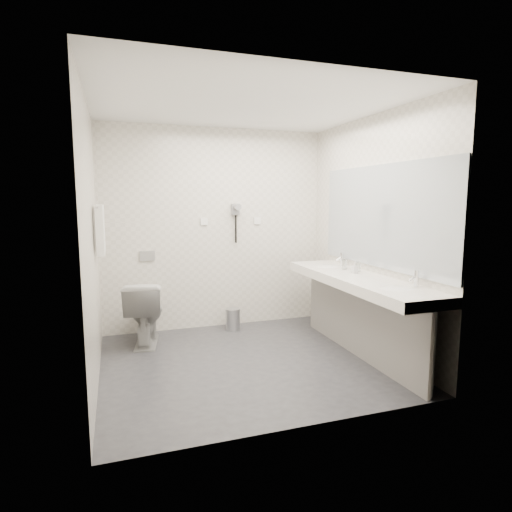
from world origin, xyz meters
name	(u,v)px	position (x,y,z in m)	size (l,w,h in m)	color
floor	(247,362)	(0.00, 0.00, 0.00)	(2.80, 2.80, 0.00)	#2E2E34
ceiling	(246,104)	(0.00, 0.00, 2.50)	(2.80, 2.80, 0.00)	white
wall_back	(216,229)	(0.00, 1.30, 1.25)	(2.80, 2.80, 0.00)	silver
wall_front	(303,255)	(0.00, -1.30, 1.25)	(2.80, 2.80, 0.00)	silver
wall_left	(92,243)	(-1.40, 0.00, 1.25)	(2.60, 2.60, 0.00)	silver
wall_right	(371,234)	(1.40, 0.00, 1.25)	(2.60, 2.60, 0.00)	silver
vanity_counter	(357,280)	(1.12, -0.20, 0.80)	(0.55, 2.20, 0.10)	white
vanity_panel	(358,321)	(1.15, -0.20, 0.38)	(0.03, 2.15, 0.75)	gray
vanity_post_near	(431,355)	(1.18, -1.24, 0.38)	(0.06, 0.06, 0.75)	silver
vanity_post_far	(315,298)	(1.18, 0.84, 0.38)	(0.06, 0.06, 0.75)	silver
mirror	(381,216)	(1.39, -0.20, 1.45)	(0.02, 2.20, 1.05)	#B2BCC6
basin_near	(398,290)	(1.12, -0.85, 0.83)	(0.40, 0.31, 0.05)	white
basin_far	(327,267)	(1.12, 0.45, 0.83)	(0.40, 0.31, 0.05)	white
faucet_near	(416,279)	(1.32, -0.85, 0.92)	(0.04, 0.04, 0.15)	silver
faucet_far	(342,259)	(1.32, 0.45, 0.92)	(0.04, 0.04, 0.15)	silver
soap_bottle_a	(355,268)	(1.17, -0.07, 0.91)	(0.05, 0.05, 0.12)	beige
glass_left	(358,267)	(1.27, 0.02, 0.90)	(0.06, 0.06, 0.10)	silver
glass_right	(345,264)	(1.21, 0.20, 0.90)	(0.06, 0.06, 0.11)	silver
toilet	(145,312)	(-0.92, 0.89, 0.36)	(0.41, 0.71, 0.72)	white
flush_plate	(147,256)	(-0.85, 1.29, 0.95)	(0.18, 0.02, 0.12)	#B2B5BA
pedal_bin	(233,320)	(0.15, 1.05, 0.13)	(0.18, 0.18, 0.26)	#B2B5BA
bin_lid	(233,309)	(0.15, 1.05, 0.26)	(0.18, 0.18, 0.01)	#B2B5BA
towel_rail	(98,207)	(-1.35, 0.55, 1.55)	(0.02, 0.02, 0.62)	silver
towel_near	(100,230)	(-1.34, 0.41, 1.33)	(0.07, 0.24, 0.48)	white
towel_far	(101,228)	(-1.34, 0.69, 1.33)	(0.07, 0.24, 0.48)	white
dryer_cradle	(235,209)	(0.25, 1.27, 1.50)	(0.10, 0.04, 0.14)	gray
dryer_barrel	(237,207)	(0.25, 1.20, 1.53)	(0.08, 0.08, 0.14)	gray
dryer_cord	(236,229)	(0.25, 1.26, 1.25)	(0.02, 0.02, 0.35)	black
switch_plate_a	(204,222)	(-0.15, 1.29, 1.35)	(0.09, 0.02, 0.09)	white
switch_plate_b	(257,221)	(0.55, 1.29, 1.35)	(0.09, 0.02, 0.09)	white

